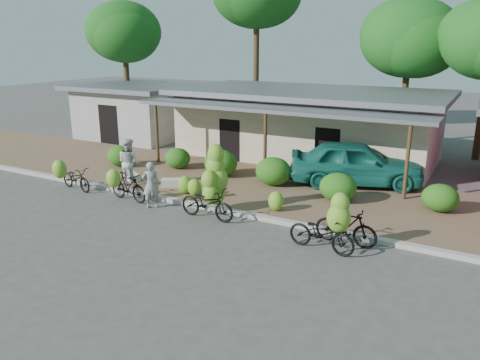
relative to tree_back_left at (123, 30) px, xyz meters
The scene contains 26 objects.
ground 19.98m from the tree_back_left, 43.77° to the right, with size 100.00×100.00×0.00m, color #4A4745.
sidewalk 17.10m from the tree_back_left, 30.66° to the right, with size 60.00×6.00×0.12m, color brown.
curb 18.70m from the tree_back_left, 39.07° to the right, with size 60.00×0.25×0.15m, color #A8A399.
shop_main 14.60m from the tree_back_left, ahead, with size 13.00×8.50×3.35m.
shop_grey 5.81m from the tree_back_left, 38.29° to the right, with size 7.00×6.00×3.15m.
tree_back_left is the anchor object (origin of this frame).
tree_center_right 17.36m from the tree_back_left, 11.63° to the left, with size 5.36×5.26×7.89m.
hedge_0 12.38m from the tree_back_left, 50.07° to the right, with size 1.22×1.09×0.95m, color #215012.
hedge_1 13.41m from the tree_back_left, 37.97° to the right, with size 1.17×1.05×0.91m, color #215012.
hedge_2 15.22m from the tree_back_left, 32.59° to the right, with size 1.43×1.29×1.12m, color #215012.
hedge_3 17.29m from the tree_back_left, 28.21° to the right, with size 1.43×1.29×1.12m, color #215012.
hedge_4 20.03m from the tree_back_left, 26.03° to the right, with size 1.32×1.19×1.03m, color #215012.
hedge_5 22.72m from the tree_back_left, 20.71° to the right, with size 1.20×1.08×0.93m, color #215012.
bike_far_left 15.26m from the tree_back_left, 56.71° to the right, with size 1.84×1.35×1.34m.
bike_left 16.78m from the tree_back_left, 48.49° to the right, with size 1.79×1.21×1.33m.
bike_center 18.96m from the tree_back_left, 39.76° to the right, with size 2.03×1.25×2.40m.
bike_right 22.70m from the tree_back_left, 32.67° to the right, with size 1.86×1.24×1.73m.
bike_far_right 22.66m from the tree_back_left, 34.47° to the right, with size 2.01×0.88×1.03m.
loose_banana_a 16.88m from the tree_back_left, 40.79° to the right, with size 0.55×0.46×0.68m, color #81AC2B.
loose_banana_b 17.26m from the tree_back_left, 39.85° to the right, with size 0.52×0.45×0.66m, color #81AC2B.
loose_banana_c 19.76m from the tree_back_left, 33.41° to the right, with size 0.54×0.46×0.67m, color #81AC2B.
sack_near 15.97m from the tree_back_left, 41.74° to the right, with size 0.85×0.40×0.30m, color silver.
sack_far 14.76m from the tree_back_left, 47.58° to the right, with size 0.75×0.38×0.28m, color silver.
vendor 17.56m from the tree_back_left, 45.53° to the right, with size 0.60×0.40×1.66m, color gray.
bystander 15.09m from the tree_back_left, 47.99° to the right, with size 0.92×0.72×1.89m, color silver.
teal_van 19.03m from the tree_back_left, 19.54° to the right, with size 2.07×5.15×1.75m, color #186D5D.
Camera 1 is at (8.18, -10.83, 5.57)m, focal length 35.00 mm.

